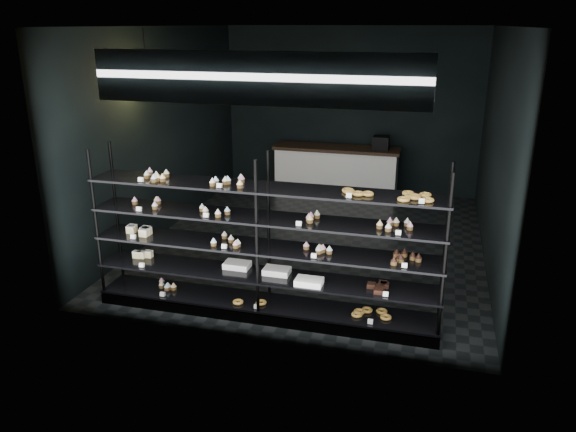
# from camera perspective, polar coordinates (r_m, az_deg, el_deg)

# --- Properties ---
(room) EXTENTS (5.01, 6.01, 3.20)m
(room) POSITION_cam_1_polar(r_m,az_deg,el_deg) (8.37, 3.07, 7.69)
(room) COLOR black
(room) RESTS_ON ground
(display_shelf) EXTENTS (4.00, 0.50, 1.91)m
(display_shelf) POSITION_cam_1_polar(r_m,az_deg,el_deg) (6.42, -2.74, -4.99)
(display_shelf) COLOR black
(display_shelf) RESTS_ON room
(signage) EXTENTS (3.30, 0.05, 0.50)m
(signage) POSITION_cam_1_polar(r_m,az_deg,el_deg) (5.40, -3.50, 13.78)
(signage) COLOR #0B0E39
(signage) RESTS_ON room
(pendant_lamp) EXTENTS (0.30, 0.30, 0.88)m
(pendant_lamp) POSITION_cam_1_polar(r_m,az_deg,el_deg) (8.12, -14.10, 12.89)
(pendant_lamp) COLOR black
(pendant_lamp) RESTS_ON room
(service_counter) EXTENTS (2.43, 0.65, 1.23)m
(service_counter) POSITION_cam_1_polar(r_m,az_deg,el_deg) (11.03, 4.99, 4.59)
(service_counter) COLOR silver
(service_counter) RESTS_ON room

